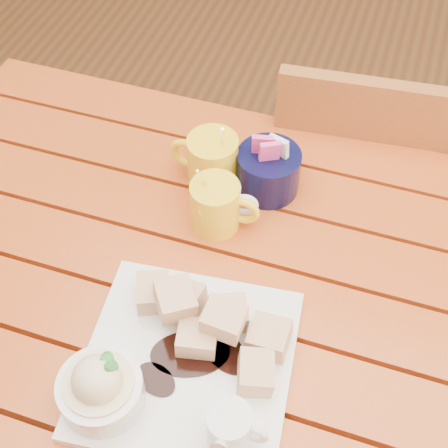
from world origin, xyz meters
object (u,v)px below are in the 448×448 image
(coffee_mug_right, at_px, (217,205))
(table, at_px, (217,318))
(dessert_plate, at_px, (170,364))
(coffee_mug_left, at_px, (211,160))
(chair_far, at_px, (365,191))

(coffee_mug_right, bearing_deg, table, -74.65)
(dessert_plate, distance_m, coffee_mug_left, 0.37)
(dessert_plate, relative_size, coffee_mug_right, 2.35)
(dessert_plate, height_order, coffee_mug_left, coffee_mug_left)
(dessert_plate, distance_m, chair_far, 0.76)
(dessert_plate, bearing_deg, coffee_mug_left, 100.54)
(table, height_order, chair_far, chair_far)
(coffee_mug_left, distance_m, chair_far, 0.51)
(table, xyz_separation_m, coffee_mug_left, (-0.08, 0.20, 0.16))
(coffee_mug_left, height_order, coffee_mug_right, coffee_mug_left)
(chair_far, bearing_deg, dessert_plate, 68.47)
(dessert_plate, height_order, chair_far, chair_far)
(coffee_mug_right, bearing_deg, coffee_mug_left, 110.86)
(coffee_mug_left, bearing_deg, dessert_plate, -73.97)
(coffee_mug_right, distance_m, chair_far, 0.55)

